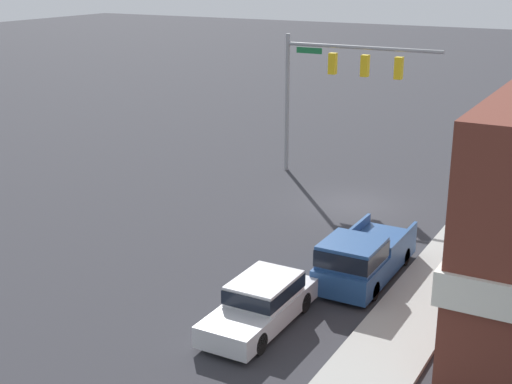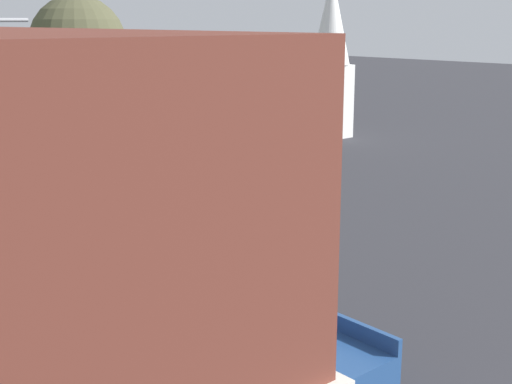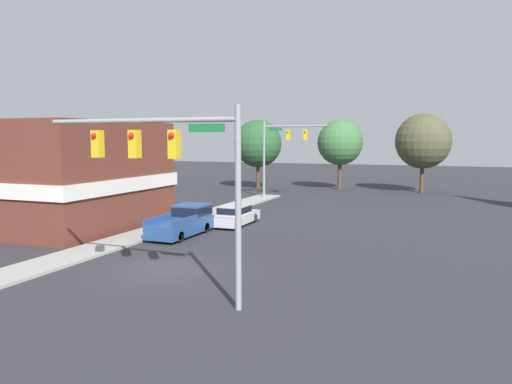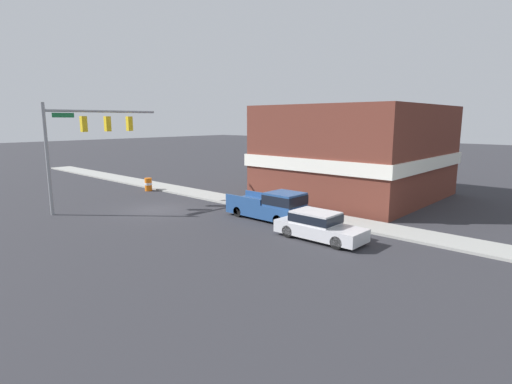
% 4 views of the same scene
% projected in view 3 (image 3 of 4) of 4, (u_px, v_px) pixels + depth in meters
% --- Properties ---
extents(ground_plane, '(200.00, 200.00, 0.00)m').
position_uv_depth(ground_plane, '(165.00, 270.00, 23.12)').
color(ground_plane, '#2D2D33').
extents(sidewalk_curb, '(2.40, 60.00, 0.14)m').
position_uv_depth(sidewalk_curb, '(67.00, 257.00, 25.19)').
color(sidewalk_curb, '#9E9E99').
rests_on(sidewalk_curb, ground).
extents(near_signal_assembly, '(8.13, 0.49, 7.21)m').
position_uv_depth(near_signal_assembly, '(169.00, 158.00, 18.13)').
color(near_signal_assembly, gray).
rests_on(near_signal_assembly, ground).
extents(far_signal_assembly, '(6.65, 0.49, 7.80)m').
position_uv_depth(far_signal_assembly, '(282.00, 143.00, 49.85)').
color(far_signal_assembly, gray).
rests_on(far_signal_assembly, ground).
extents(car_lead, '(1.78, 4.75, 1.45)m').
position_uv_depth(car_lead, '(236.00, 215.00, 34.90)').
color(car_lead, black).
rests_on(car_lead, ground).
extents(pickup_truck_parked, '(1.96, 5.33, 1.83)m').
position_uv_depth(pickup_truck_parked, '(185.00, 221.00, 31.40)').
color(pickup_truck_parked, black).
rests_on(pickup_truck_parked, ground).
extents(corner_brick_building, '(13.40, 12.01, 7.18)m').
position_uv_depth(corner_brick_building, '(49.00, 175.00, 34.82)').
color(corner_brick_building, brown).
rests_on(corner_brick_building, ground).
extents(backdrop_tree_left_far, '(5.75, 5.75, 8.36)m').
position_uv_depth(backdrop_tree_left_far, '(258.00, 144.00, 60.40)').
color(backdrop_tree_left_far, '#4C3823').
rests_on(backdrop_tree_left_far, ground).
extents(backdrop_tree_left_mid, '(5.36, 5.36, 8.29)m').
position_uv_depth(backdrop_tree_left_mid, '(340.00, 143.00, 59.14)').
color(backdrop_tree_left_mid, '#4C3823').
rests_on(backdrop_tree_left_mid, ground).
extents(backdrop_tree_center, '(6.15, 6.15, 8.86)m').
position_uv_depth(backdrop_tree_center, '(423.00, 141.00, 55.68)').
color(backdrop_tree_center, '#4C3823').
rests_on(backdrop_tree_center, ground).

